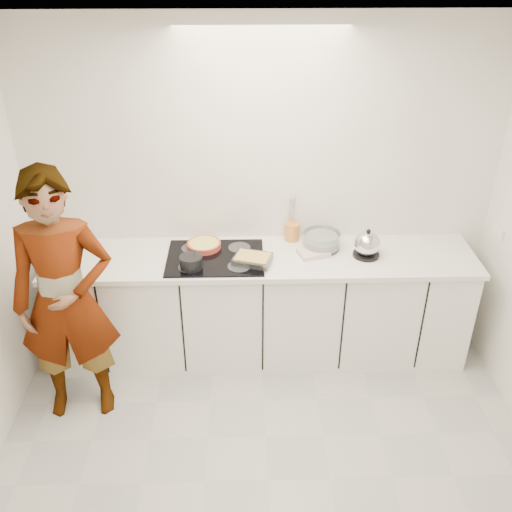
{
  "coord_description": "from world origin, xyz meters",
  "views": [
    {
      "loc": [
        -0.14,
        -2.42,
        3.08
      ],
      "look_at": [
        -0.05,
        1.05,
        1.05
      ],
      "focal_mm": 40.0,
      "sensor_mm": 36.0,
      "label": 1
    }
  ],
  "objects_px": {
    "hob": "(215,258)",
    "baking_dish": "(253,259)",
    "utensil_crock": "(292,231)",
    "cook": "(66,301)",
    "saucepan": "(191,262)",
    "mixing_bowl": "(322,241)",
    "tart_dish": "(204,245)",
    "kettle": "(367,245)"
  },
  "relations": [
    {
      "from": "baking_dish",
      "to": "mixing_bowl",
      "type": "xyz_separation_m",
      "value": [
        0.53,
        0.22,
        0.02
      ]
    },
    {
      "from": "baking_dish",
      "to": "cook",
      "type": "bearing_deg",
      "value": -159.33
    },
    {
      "from": "saucepan",
      "to": "baking_dish",
      "type": "bearing_deg",
      "value": 8.26
    },
    {
      "from": "saucepan",
      "to": "mixing_bowl",
      "type": "bearing_deg",
      "value": 16.35
    },
    {
      "from": "mixing_bowl",
      "to": "cook",
      "type": "bearing_deg",
      "value": -158.74
    },
    {
      "from": "mixing_bowl",
      "to": "saucepan",
      "type": "bearing_deg",
      "value": -163.65
    },
    {
      "from": "hob",
      "to": "utensil_crock",
      "type": "bearing_deg",
      "value": 25.28
    },
    {
      "from": "hob",
      "to": "baking_dish",
      "type": "xyz_separation_m",
      "value": [
        0.28,
        -0.08,
        0.04
      ]
    },
    {
      "from": "tart_dish",
      "to": "saucepan",
      "type": "height_order",
      "value": "saucepan"
    },
    {
      "from": "tart_dish",
      "to": "utensil_crock",
      "type": "xyz_separation_m",
      "value": [
        0.69,
        0.14,
        0.04
      ]
    },
    {
      "from": "baking_dish",
      "to": "cook",
      "type": "distance_m",
      "value": 1.33
    },
    {
      "from": "tart_dish",
      "to": "utensil_crock",
      "type": "height_order",
      "value": "utensil_crock"
    },
    {
      "from": "baking_dish",
      "to": "mixing_bowl",
      "type": "relative_size",
      "value": 1.04
    },
    {
      "from": "hob",
      "to": "kettle",
      "type": "distance_m",
      "value": 1.14
    },
    {
      "from": "mixing_bowl",
      "to": "kettle",
      "type": "xyz_separation_m",
      "value": [
        0.32,
        -0.13,
        0.04
      ]
    },
    {
      "from": "saucepan",
      "to": "baking_dish",
      "type": "distance_m",
      "value": 0.45
    },
    {
      "from": "saucepan",
      "to": "utensil_crock",
      "type": "xyz_separation_m",
      "value": [
        0.76,
        0.43,
        0.01
      ]
    },
    {
      "from": "mixing_bowl",
      "to": "utensil_crock",
      "type": "distance_m",
      "value": 0.26
    },
    {
      "from": "hob",
      "to": "utensil_crock",
      "type": "height_order",
      "value": "utensil_crock"
    },
    {
      "from": "saucepan",
      "to": "baking_dish",
      "type": "xyz_separation_m",
      "value": [
        0.45,
        0.06,
        -0.02
      ]
    },
    {
      "from": "baking_dish",
      "to": "kettle",
      "type": "bearing_deg",
      "value": 6.26
    },
    {
      "from": "utensil_crock",
      "to": "tart_dish",
      "type": "bearing_deg",
      "value": -168.86
    },
    {
      "from": "saucepan",
      "to": "hob",
      "type": "bearing_deg",
      "value": 41.53
    },
    {
      "from": "saucepan",
      "to": "cook",
      "type": "distance_m",
      "value": 0.9
    },
    {
      "from": "kettle",
      "to": "utensil_crock",
      "type": "bearing_deg",
      "value": 153.34
    },
    {
      "from": "kettle",
      "to": "cook",
      "type": "bearing_deg",
      "value": -164.99
    },
    {
      "from": "saucepan",
      "to": "kettle",
      "type": "relative_size",
      "value": 0.93
    },
    {
      "from": "mixing_bowl",
      "to": "cook",
      "type": "distance_m",
      "value": 1.91
    },
    {
      "from": "tart_dish",
      "to": "cook",
      "type": "relative_size",
      "value": 0.18
    },
    {
      "from": "saucepan",
      "to": "cook",
      "type": "relative_size",
      "value": 0.11
    },
    {
      "from": "mixing_bowl",
      "to": "utensil_crock",
      "type": "relative_size",
      "value": 2.08
    },
    {
      "from": "saucepan",
      "to": "mixing_bowl",
      "type": "relative_size",
      "value": 0.7
    },
    {
      "from": "tart_dish",
      "to": "mixing_bowl",
      "type": "relative_size",
      "value": 1.12
    },
    {
      "from": "kettle",
      "to": "utensil_crock",
      "type": "height_order",
      "value": "kettle"
    },
    {
      "from": "kettle",
      "to": "utensil_crock",
      "type": "xyz_separation_m",
      "value": [
        -0.54,
        0.27,
        -0.02
      ]
    },
    {
      "from": "hob",
      "to": "cook",
      "type": "distance_m",
      "value": 1.11
    },
    {
      "from": "hob",
      "to": "tart_dish",
      "type": "bearing_deg",
      "value": 122.06
    },
    {
      "from": "baking_dish",
      "to": "hob",
      "type": "bearing_deg",
      "value": 163.36
    },
    {
      "from": "tart_dish",
      "to": "kettle",
      "type": "distance_m",
      "value": 1.24
    },
    {
      "from": "baking_dish",
      "to": "utensil_crock",
      "type": "relative_size",
      "value": 2.16
    },
    {
      "from": "hob",
      "to": "baking_dish",
      "type": "relative_size",
      "value": 2.29
    },
    {
      "from": "saucepan",
      "to": "kettle",
      "type": "distance_m",
      "value": 1.31
    }
  ]
}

